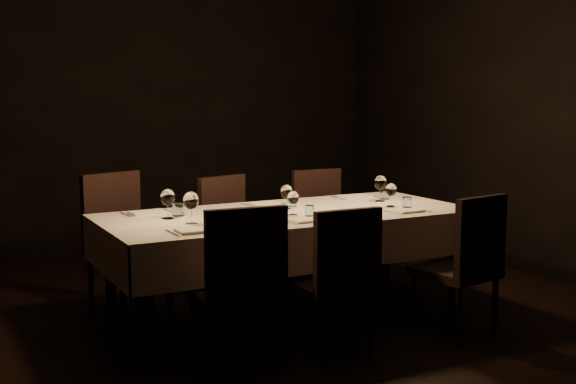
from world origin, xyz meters
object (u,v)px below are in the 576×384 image
chair_near_center (339,274)px  chair_near_right (466,259)px  chair_far_center (231,230)px  chair_near_left (240,282)px  chair_far_left (122,236)px  chair_far_right (323,220)px  dining_table (288,223)px

chair_near_center → chair_near_right: size_ratio=0.97×
chair_far_center → chair_near_left: bearing=-129.4°
chair_near_left → chair_near_center: chair_near_left is taller
chair_far_left → chair_far_right: (1.71, 0.04, -0.03)m
chair_near_right → chair_far_left: 2.41m
chair_near_center → chair_far_left: (-0.88, 1.54, 0.04)m
chair_far_left → chair_near_left: bearing=-99.9°
chair_near_right → chair_far_center: (-0.91, 1.63, -0.00)m
chair_near_right → chair_near_left: bearing=-13.9°
chair_near_center → chair_far_right: chair_far_right is taller
chair_far_left → chair_far_right: chair_far_left is taller
chair_near_right → chair_far_right: (-0.06, 1.68, -0.00)m
chair_near_center → chair_far_center: bearing=-88.2°
dining_table → chair_near_center: 0.77m
chair_near_right → chair_far_right: bearing=-97.5°
chair_near_center → chair_far_left: chair_far_left is taller
chair_near_left → chair_far_center: 1.64m
chair_far_left → chair_far_right: 1.71m
chair_near_center → chair_far_right: 1.79m
chair_near_right → chair_far_center: size_ratio=1.01×
dining_table → chair_near_left: 1.02m
chair_far_center → chair_far_right: chair_far_right is taller
chair_near_right → chair_far_right: 1.68m
chair_near_center → chair_far_right: bearing=-116.7°
chair_near_center → chair_far_right: (0.83, 1.59, 0.01)m
dining_table → chair_far_right: chair_far_right is taller
chair_near_left → dining_table: bearing=-128.9°
chair_far_center → chair_far_right: size_ratio=1.00×
chair_far_center → chair_near_right: bearing=-78.3°
chair_near_left → chair_far_right: size_ratio=1.03×
chair_near_center → chair_far_left: size_ratio=0.91×
dining_table → chair_far_center: size_ratio=2.72×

